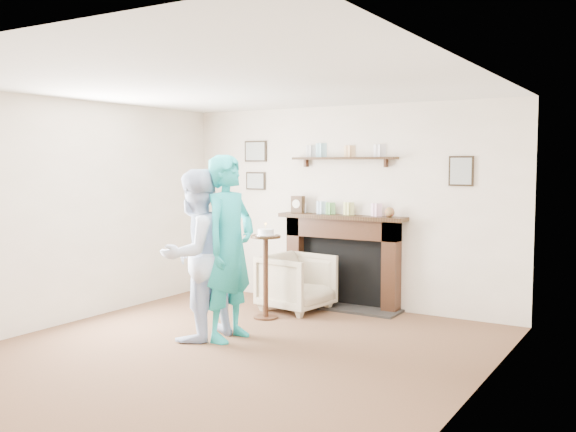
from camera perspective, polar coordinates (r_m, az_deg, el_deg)
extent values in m
plane|color=brown|center=(6.17, -5.42, -12.15)|extent=(5.00, 5.00, 0.00)
cube|color=beige|center=(8.07, 5.16, 0.86)|extent=(4.50, 0.04, 2.50)
cube|color=beige|center=(7.49, -19.45, 0.32)|extent=(0.04, 5.00, 2.50)
cube|color=beige|center=(4.93, 15.96, -1.72)|extent=(0.04, 5.00, 2.50)
cube|color=silver|center=(5.95, -5.61, 11.57)|extent=(4.50, 5.00, 0.04)
cube|color=black|center=(8.36, 0.74, -3.81)|extent=(0.18, 0.20, 1.10)
cube|color=black|center=(7.79, 9.17, -4.50)|extent=(0.18, 0.20, 1.10)
cube|color=black|center=(8.00, 4.83, -1.11)|extent=(1.50, 0.20, 0.24)
cube|color=black|center=(8.13, 5.02, -4.92)|extent=(1.14, 0.06, 0.86)
cube|color=#2A2725|center=(8.05, 4.40, -8.03)|extent=(1.60, 0.44, 0.03)
cube|color=black|center=(7.96, 4.74, -0.09)|extent=(1.68, 0.26, 0.05)
cube|color=black|center=(7.98, 4.95, 5.14)|extent=(1.40, 0.15, 0.03)
cube|color=black|center=(8.71, -2.89, 5.76)|extent=(0.34, 0.03, 0.28)
cube|color=black|center=(8.72, -2.88, 3.13)|extent=(0.30, 0.03, 0.24)
cube|color=black|center=(7.51, 15.14, 3.88)|extent=(0.28, 0.03, 0.34)
cube|color=black|center=(8.24, 0.88, 1.03)|extent=(0.16, 0.09, 0.22)
cylinder|color=silver|center=(8.20, 0.72, 1.09)|extent=(0.11, 0.01, 0.11)
sphere|color=#3A9130|center=(7.69, 9.02, 0.34)|extent=(0.12, 0.12, 0.12)
imported|color=#C5AD93|center=(7.90, 0.76, -8.38)|extent=(0.85, 0.83, 0.69)
imported|color=#AAC0D4|center=(6.72, -8.15, -10.75)|extent=(0.74, 0.91, 1.73)
imported|color=#21ACBF|center=(6.69, -5.17, -10.81)|extent=(0.45, 0.68, 1.87)
cylinder|color=black|center=(7.52, -1.98, -8.98)|extent=(0.28, 0.28, 0.02)
cylinder|color=black|center=(7.42, -1.99, -5.47)|extent=(0.06, 0.06, 0.91)
cylinder|color=black|center=(7.35, -2.00, -1.84)|extent=(0.35, 0.35, 0.03)
cylinder|color=silver|center=(7.35, -2.00, -1.70)|extent=(0.23, 0.23, 0.01)
cylinder|color=white|center=(7.35, -2.01, -1.42)|extent=(0.18, 0.18, 0.07)
cylinder|color=#FFEDA1|center=(7.34, -2.01, -0.97)|extent=(0.01, 0.01, 0.05)
sphere|color=orange|center=(7.34, -2.01, -0.70)|extent=(0.02, 0.02, 0.02)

